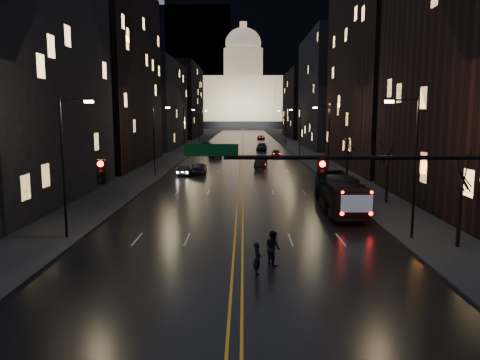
{
  "coord_description": "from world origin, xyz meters",
  "views": [
    {
      "loc": [
        0.31,
        -18.97,
        7.97
      ],
      "look_at": [
        0.07,
        12.46,
        3.5
      ],
      "focal_mm": 35.0,
      "sensor_mm": 36.0,
      "label": 1
    }
  ],
  "objects_px": {
    "pedestrian_b": "(273,248)",
    "oncoming_car_b": "(184,171)",
    "traffic_signal": "(380,184)",
    "pedestrian_a": "(257,259)",
    "oncoming_car_a": "(199,168)",
    "receding_car_a": "(261,163)",
    "bus": "(339,193)"
  },
  "relations": [
    {
      "from": "bus",
      "to": "pedestrian_b",
      "type": "xyz_separation_m",
      "value": [
        -6.28,
        -13.83,
        -0.55
      ]
    },
    {
      "from": "receding_car_a",
      "to": "pedestrian_a",
      "type": "height_order",
      "value": "pedestrian_a"
    },
    {
      "from": "receding_car_a",
      "to": "pedestrian_a",
      "type": "relative_size",
      "value": 2.79
    },
    {
      "from": "traffic_signal",
      "to": "oncoming_car_a",
      "type": "relative_size",
      "value": 3.48
    },
    {
      "from": "traffic_signal",
      "to": "pedestrian_b",
      "type": "bearing_deg",
      "value": 128.91
    },
    {
      "from": "pedestrian_b",
      "to": "oncoming_car_b",
      "type": "bearing_deg",
      "value": -13.79
    },
    {
      "from": "receding_car_a",
      "to": "pedestrian_a",
      "type": "bearing_deg",
      "value": -85.23
    },
    {
      "from": "oncoming_car_b",
      "to": "bus",
      "type": "bearing_deg",
      "value": 124.28
    },
    {
      "from": "bus",
      "to": "receding_car_a",
      "type": "bearing_deg",
      "value": 100.71
    },
    {
      "from": "traffic_signal",
      "to": "oncoming_car_b",
      "type": "height_order",
      "value": "traffic_signal"
    },
    {
      "from": "bus",
      "to": "pedestrian_a",
      "type": "height_order",
      "value": "bus"
    },
    {
      "from": "pedestrian_a",
      "to": "pedestrian_b",
      "type": "xyz_separation_m",
      "value": [
        0.86,
        1.6,
        0.1
      ]
    },
    {
      "from": "traffic_signal",
      "to": "oncoming_car_b",
      "type": "xyz_separation_m",
      "value": [
        -13.28,
        41.0,
        -4.44
      ]
    },
    {
      "from": "bus",
      "to": "pedestrian_a",
      "type": "relative_size",
      "value": 6.4
    },
    {
      "from": "oncoming_car_a",
      "to": "pedestrian_b",
      "type": "distance_m",
      "value": 38.36
    },
    {
      "from": "pedestrian_a",
      "to": "receding_car_a",
      "type": "bearing_deg",
      "value": 5.64
    },
    {
      "from": "receding_car_a",
      "to": "pedestrian_b",
      "type": "bearing_deg",
      "value": -84.2
    },
    {
      "from": "bus",
      "to": "receding_car_a",
      "type": "relative_size",
      "value": 2.29
    },
    {
      "from": "oncoming_car_a",
      "to": "receding_car_a",
      "type": "distance_m",
      "value": 10.97
    },
    {
      "from": "oncoming_car_a",
      "to": "oncoming_car_b",
      "type": "height_order",
      "value": "oncoming_car_a"
    },
    {
      "from": "oncoming_car_a",
      "to": "oncoming_car_b",
      "type": "xyz_separation_m",
      "value": [
        -1.75,
        -1.63,
        -0.18
      ]
    },
    {
      "from": "oncoming_car_b",
      "to": "pedestrian_b",
      "type": "xyz_separation_m",
      "value": [
        9.24,
        -35.99,
        0.28
      ]
    },
    {
      "from": "traffic_signal",
      "to": "pedestrian_a",
      "type": "height_order",
      "value": "traffic_signal"
    },
    {
      "from": "receding_car_a",
      "to": "pedestrian_a",
      "type": "xyz_separation_m",
      "value": [
        -1.85,
        -46.18,
        0.07
      ]
    },
    {
      "from": "oncoming_car_a",
      "to": "oncoming_car_b",
      "type": "bearing_deg",
      "value": 41.99
    },
    {
      "from": "oncoming_car_a",
      "to": "pedestrian_b",
      "type": "relative_size",
      "value": 2.64
    },
    {
      "from": "pedestrian_b",
      "to": "pedestrian_a",
      "type": "bearing_deg",
      "value": 123.37
    },
    {
      "from": "traffic_signal",
      "to": "receding_car_a",
      "type": "distance_m",
      "value": 49.87
    },
    {
      "from": "traffic_signal",
      "to": "pedestrian_b",
      "type": "height_order",
      "value": "traffic_signal"
    },
    {
      "from": "traffic_signal",
      "to": "receding_car_a",
      "type": "xyz_separation_m",
      "value": [
        -3.06,
        49.59,
        -4.33
      ]
    },
    {
      "from": "oncoming_car_a",
      "to": "pedestrian_b",
      "type": "xyz_separation_m",
      "value": [
        7.49,
        -37.62,
        0.09
      ]
    },
    {
      "from": "receding_car_a",
      "to": "oncoming_car_a",
      "type": "bearing_deg",
      "value": -133.55
    }
  ]
}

